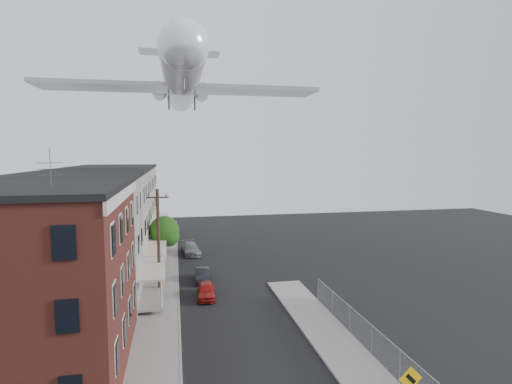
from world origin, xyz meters
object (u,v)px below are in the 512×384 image
(car_near, at_px, (206,291))
(utility_pole, at_px, (158,241))
(street_tree, at_px, (165,232))
(airplane, at_px, (181,81))
(car_mid, at_px, (202,275))
(car_far, at_px, (191,249))

(car_near, bearing_deg, utility_pole, 162.37)
(street_tree, relative_size, airplane, 0.17)
(street_tree, height_order, car_near, street_tree)
(car_near, bearing_deg, car_mid, 93.70)
(car_far, bearing_deg, car_mid, -93.04)
(airplane, bearing_deg, car_mid, -74.73)
(street_tree, height_order, car_far, street_tree)
(utility_pole, relative_size, street_tree, 1.73)
(utility_pole, relative_size, airplane, 0.30)
(street_tree, xyz_separation_m, airplane, (1.97, -1.40, 15.86))
(utility_pole, bearing_deg, car_mid, 38.44)
(utility_pole, bearing_deg, car_near, -21.33)
(street_tree, bearing_deg, car_mid, -63.31)
(utility_pole, distance_m, car_mid, 6.35)
(utility_pole, xyz_separation_m, car_near, (3.80, -1.48, -4.06))
(street_tree, bearing_deg, airplane, -35.46)
(car_near, height_order, car_mid, car_near)
(car_near, height_order, car_far, car_far)
(utility_pole, xyz_separation_m, airplane, (2.30, 8.52, 14.63))
(car_mid, height_order, car_far, car_far)
(street_tree, xyz_separation_m, car_far, (2.79, 3.50, -2.77))
(utility_pole, xyz_separation_m, car_far, (3.11, 13.43, -4.00))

